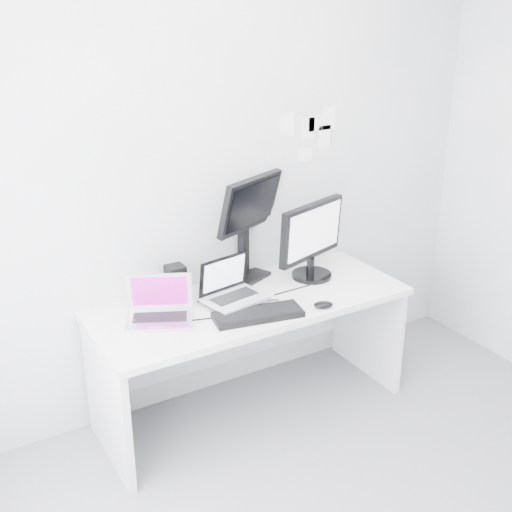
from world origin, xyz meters
name	(u,v)px	position (x,y,z in m)	size (l,w,h in m)	color
back_wall	(220,179)	(0.00, 1.60, 1.35)	(3.60, 3.60, 0.00)	silver
desk	(251,356)	(0.00, 1.25, 0.36)	(1.80, 0.70, 0.73)	white
macbook	(159,300)	(-0.54, 1.27, 0.86)	(0.34, 0.26, 0.26)	#B4B4B9
speaker	(176,282)	(-0.35, 1.48, 0.83)	(0.10, 0.10, 0.20)	black
dell_laptop	(235,283)	(-0.10, 1.24, 0.86)	(0.32, 0.25, 0.27)	#AEB1B5
rear_monitor	(247,227)	(0.13, 1.52, 1.06)	(0.48, 0.17, 0.66)	black
samsung_monitor	(313,240)	(0.48, 1.34, 0.97)	(0.53, 0.24, 0.48)	black
keyboard	(258,315)	(-0.07, 1.05, 0.75)	(0.48, 0.17, 0.03)	black
mouse	(323,305)	(0.29, 0.97, 0.75)	(0.11, 0.07, 0.04)	black
wall_note_0	(287,124)	(0.45, 1.59, 1.62)	(0.10, 0.00, 0.14)	white
wall_note_1	(308,129)	(0.60, 1.59, 1.58)	(0.09, 0.00, 0.13)	white
wall_note_2	(329,118)	(0.75, 1.59, 1.63)	(0.10, 0.00, 0.14)	white
wall_note_3	(305,155)	(0.58, 1.59, 1.42)	(0.11, 0.00, 0.08)	white
wall_note_4	(324,137)	(0.72, 1.59, 1.52)	(0.09, 0.00, 0.15)	white
wall_note_5	(315,123)	(0.65, 1.59, 1.61)	(0.10, 0.00, 0.10)	white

